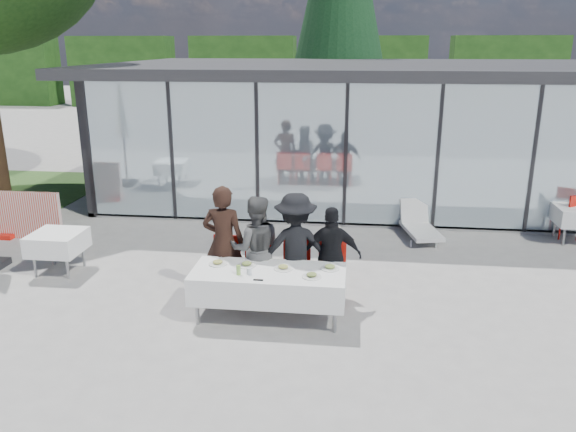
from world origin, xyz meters
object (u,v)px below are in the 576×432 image
object	(u,v)px
diner_b	(256,248)
spare_table_left	(57,243)
plate_c	(283,268)
diner_chair_c	(296,266)
diner_chair_b	(257,264)
juice_bottle	(238,270)
plate_d	(330,267)
dining_table	(269,284)
diner_chair_a	(226,263)
diner_d	(332,256)
plate_a	(218,263)
plate_extra	(312,276)
lounger	(419,225)
diner_chair_d	(332,268)
spare_chair_b	(572,214)
diner_c	(295,248)
folded_eyeglasses	(258,280)
diner_a	(224,242)
plate_b	(247,264)

from	to	relation	value
diner_b	spare_table_left	size ratio (longest dim) A/B	1.98
plate_c	diner_b	bearing A→B (deg)	132.97
diner_chair_c	spare_table_left	world-z (taller)	diner_chair_c
diner_chair_b	juice_bottle	xyz separation A→B (m)	(-0.11, -0.95, 0.28)
plate_d	spare_table_left	xyz separation A→B (m)	(-4.89, 1.10, -0.22)
dining_table	diner_chair_c	bearing A→B (deg)	66.32
diner_chair_a	diner_d	size ratio (longest dim) A/B	0.62
plate_a	plate_d	bearing A→B (deg)	0.82
plate_extra	lounger	world-z (taller)	plate_extra
diner_chair_c	spare_table_left	distance (m)	4.36
diner_chair_d	diner_chair_b	bearing A→B (deg)	180.00
dining_table	spare_chair_b	world-z (taller)	spare_chair_b
diner_chair_c	plate_d	distance (m)	0.84
juice_bottle	spare_table_left	bearing A→B (deg)	157.63
diner_c	spare_table_left	world-z (taller)	diner_c
plate_a	lounger	xyz separation A→B (m)	(3.40, 3.89, -0.52)
plate_a	folded_eyeglasses	bearing A→B (deg)	-36.18
folded_eyeglasses	plate_extra	bearing A→B (deg)	15.85
plate_c	juice_bottle	size ratio (longest dim) A/B	1.98
dining_table	lounger	xyz separation A→B (m)	(2.60, 4.05, -0.28)
diner_b	diner_chair_d	world-z (taller)	diner_b
dining_table	plate_c	distance (m)	0.33
dining_table	diner_b	distance (m)	0.77
diner_a	plate_c	size ratio (longest dim) A/B	6.60
diner_chair_a	diner_d	distance (m)	1.73
diner_chair_a	diner_c	xyz separation A→B (m)	(1.14, -0.12, 0.35)
diner_c	spare_chair_b	xyz separation A→B (m)	(5.40, 3.66, -0.35)
juice_bottle	dining_table	bearing A→B (deg)	25.95
diner_d	spare_table_left	bearing A→B (deg)	-11.47
plate_a	lounger	distance (m)	5.19
diner_d	spare_table_left	size ratio (longest dim) A/B	1.82
plate_b	diner_chair_b	bearing A→B (deg)	85.18
diner_chair_d	plate_c	size ratio (longest dim) A/B	3.47
plate_b	juice_bottle	size ratio (longest dim) A/B	1.98
diner_chair_b	folded_eyeglasses	world-z (taller)	diner_chair_b
diner_chair_d	lounger	bearing A→B (deg)	62.75
plate_c	diner_d	bearing A→B (deg)	38.27
plate_d	juice_bottle	distance (m)	1.35
plate_b	plate_c	size ratio (longest dim) A/B	1.00
plate_b	lounger	world-z (taller)	plate_b
plate_d	folded_eyeglasses	distance (m)	1.12
folded_eyeglasses	spare_chair_b	distance (m)	7.45
diner_chair_d	folded_eyeglasses	bearing A→B (deg)	-131.46
plate_b	plate_c	world-z (taller)	same
diner_chair_a	folded_eyeglasses	bearing A→B (deg)	-56.91
diner_b	plate_c	world-z (taller)	diner_b
plate_c	plate_d	bearing A→B (deg)	7.43
lounger	plate_c	bearing A→B (deg)	-121.11
diner_chair_b	plate_d	size ratio (longest dim) A/B	3.47
diner_chair_c	diner_d	size ratio (longest dim) A/B	0.62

